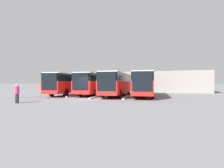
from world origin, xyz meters
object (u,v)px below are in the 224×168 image
at_px(bus_0, 145,83).
at_px(pedestrian, 17,93).
at_px(bus_2, 96,83).
at_px(bus_3, 71,83).
at_px(bus_1, 117,83).

height_order(bus_0, pedestrian, bus_0).
xyz_separation_m(bus_2, bus_3, (3.79, 1.00, 0.00)).
relative_size(bus_0, bus_1, 1.00).
bearing_deg(pedestrian, bus_2, 93.04).
relative_size(bus_1, pedestrian, 6.85).
bearing_deg(bus_2, bus_1, 159.57).
height_order(bus_3, pedestrian, bus_3).
relative_size(bus_1, bus_3, 1.00).
height_order(bus_0, bus_2, same).
relative_size(bus_2, bus_3, 1.00).
height_order(bus_1, bus_2, same).
xyz_separation_m(bus_1, bus_2, (3.79, -0.94, 0.00)).
distance_m(bus_1, pedestrian, 12.85).
height_order(bus_1, pedestrian, bus_1).
relative_size(bus_0, bus_3, 1.00).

